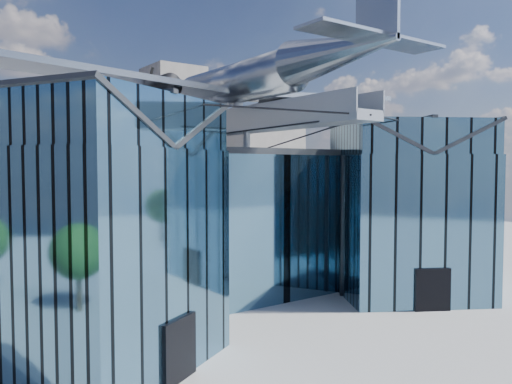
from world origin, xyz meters
TOP-DOWN VIEW (x-y plane):
  - ground_plane at (0.00, 0.00)m, footprint 120.00×120.00m
  - museum at (0.00, 5.82)m, footprint 32.88×24.50m
  - bg_towers at (1.45, 50.49)m, footprint 77.00×24.50m
  - tree_side_e at (27.37, 9.24)m, footprint 3.54×3.54m

SIDE VIEW (x-z plane):
  - ground_plane at x=0.00m, z-range 0.00..0.00m
  - tree_side_e at x=27.37m, z-range 0.82..5.47m
  - museum at x=0.00m, z-range -3.26..14.34m
  - bg_towers at x=1.45m, z-range -2.99..23.01m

